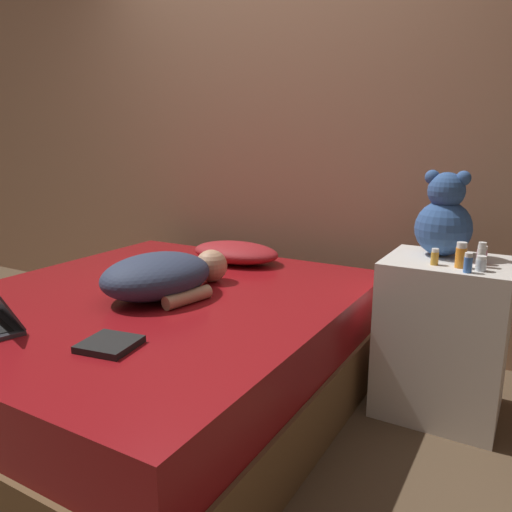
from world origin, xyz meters
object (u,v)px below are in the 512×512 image
at_px(person_lying, 163,275).
at_px(bottle_clear, 481,264).
at_px(pillow, 236,252).
at_px(bottle_blue, 468,263).
at_px(teddy_bear, 444,219).
at_px(book, 110,344).
at_px(bottle_pink, 482,255).
at_px(bottle_orange, 461,255).
at_px(bottle_amber, 435,257).
at_px(bottle_white, 481,255).

distance_m(person_lying, bottle_clear, 1.34).
height_order(pillow, person_lying, person_lying).
bearing_deg(person_lying, bottle_blue, 29.83).
xyz_separation_m(teddy_bear, book, (-0.85, -1.19, -0.33)).
xyz_separation_m(teddy_bear, bottle_clear, (0.19, -0.20, -0.13)).
xyz_separation_m(bottle_pink, book, (-1.03, -1.10, -0.21)).
xyz_separation_m(bottle_blue, book, (-1.00, -0.93, -0.21)).
distance_m(person_lying, bottle_pink, 1.37).
xyz_separation_m(bottle_orange, bottle_amber, (-0.10, -0.00, -0.02)).
bearing_deg(bottle_orange, book, -133.84).
relative_size(bottle_orange, bottle_blue, 1.33).
bearing_deg(person_lying, bottle_clear, 31.40).
height_order(bottle_amber, bottle_blue, bottle_blue).
bearing_deg(pillow, teddy_bear, -2.03).
bearing_deg(pillow, bottle_white, -7.61).
bearing_deg(bottle_blue, bottle_pink, 79.76).
relative_size(bottle_pink, bottle_blue, 0.99).
relative_size(pillow, book, 2.59).
height_order(pillow, bottle_blue, bottle_blue).
xyz_separation_m(pillow, bottle_amber, (1.13, -0.23, 0.16)).
distance_m(bottle_clear, book, 1.44).
bearing_deg(person_lying, bottle_amber, 34.77).
relative_size(pillow, bottle_pink, 6.72).
relative_size(teddy_bear, bottle_clear, 6.22).
distance_m(bottle_blue, book, 1.38).
height_order(bottle_amber, bottle_clear, bottle_amber).
relative_size(pillow, bottle_clear, 8.64).
bearing_deg(book, pillow, 102.36).
bearing_deg(bottle_clear, person_lying, -160.47).
bearing_deg(person_lying, bottle_pink, 36.27).
height_order(bottle_clear, book, bottle_clear).
bearing_deg(bottle_clear, bottle_blue, -128.80).
height_order(bottle_amber, bottle_white, bottle_white).
relative_size(bottle_clear, book, 0.30).
bearing_deg(bottle_amber, person_lying, -157.10).
distance_m(bottle_pink, bottle_clear, 0.12).
bearing_deg(bottle_pink, bottle_amber, -146.78).
height_order(teddy_bear, bottle_orange, teddy_bear).
height_order(pillow, bottle_pink, bottle_pink).
bearing_deg(pillow, bottle_blue, -13.16).
bearing_deg(teddy_bear, person_lying, -148.74).
distance_m(teddy_bear, bottle_orange, 0.25).
bearing_deg(bottle_blue, bottle_amber, 155.69).
distance_m(bottle_orange, bottle_white, 0.09).
height_order(person_lying, book, person_lying).
relative_size(person_lying, bottle_white, 6.84).
bearing_deg(bottle_clear, book, -136.49).
bearing_deg(person_lying, pillow, 105.95).
distance_m(bottle_amber, book, 1.33).
xyz_separation_m(bottle_amber, bottle_pink, (0.17, 0.11, 0.00)).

